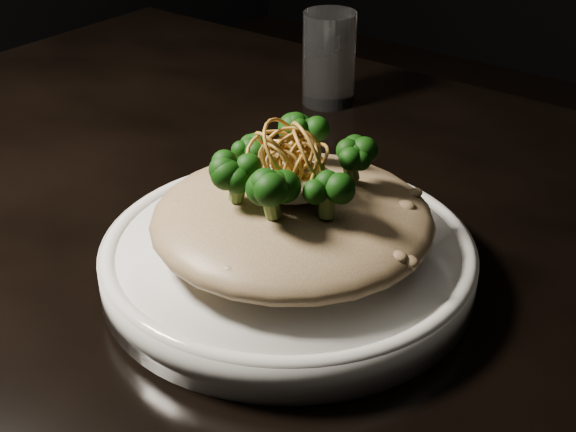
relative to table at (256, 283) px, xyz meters
name	(u,v)px	position (x,y,z in m)	size (l,w,h in m)	color
table	(256,283)	(0.00, 0.00, 0.00)	(1.10, 0.80, 0.75)	black
plate	(288,260)	(0.09, -0.07, 0.10)	(0.29, 0.29, 0.03)	white
risotto	(292,219)	(0.09, -0.07, 0.14)	(0.21, 0.21, 0.05)	brown
broccoli	(291,160)	(0.09, -0.06, 0.18)	(0.13, 0.13, 0.05)	black
cheese	(291,180)	(0.09, -0.07, 0.17)	(0.07, 0.07, 0.02)	white
shallots	(292,146)	(0.09, -0.07, 0.20)	(0.06, 0.06, 0.04)	brown
drinking_glass	(329,59)	(-0.09, 0.25, 0.14)	(0.06, 0.06, 0.11)	white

